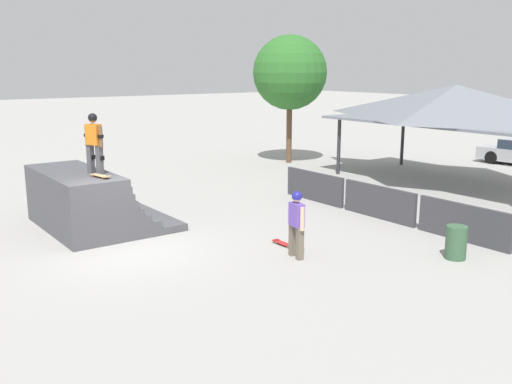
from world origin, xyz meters
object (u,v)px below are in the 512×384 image
object	(u,v)px
skateboard_on_deck	(101,176)
tree_beside_pavilion	(290,73)
trash_bin	(456,242)
skateboard_on_ground	(283,243)
skater_on_deck	(94,139)
bystander_walking	(297,219)

from	to	relation	value
skateboard_on_deck	tree_beside_pavilion	size ratio (longest dim) A/B	0.13
skateboard_on_deck	trash_bin	world-z (taller)	skateboard_on_deck
skateboard_on_ground	tree_beside_pavilion	size ratio (longest dim) A/B	0.13
skater_on_deck	tree_beside_pavilion	xyz separation A→B (m)	(-6.50, 12.55, 1.74)
skateboard_on_deck	tree_beside_pavilion	distance (m)	14.81
skateboard_on_ground	trash_bin	bearing A→B (deg)	-141.74
bystander_walking	skateboard_on_deck	bearing A→B (deg)	46.78
bystander_walking	skateboard_on_ground	bearing A→B (deg)	-10.50
skater_on_deck	bystander_walking	world-z (taller)	skater_on_deck
skater_on_deck	trash_bin	size ratio (longest dim) A/B	2.03
bystander_walking	tree_beside_pavilion	size ratio (longest dim) A/B	0.27
skater_on_deck	tree_beside_pavilion	bearing A→B (deg)	95.55
skateboard_on_deck	tree_beside_pavilion	xyz separation A→B (m)	(-7.19, 12.67, 2.68)
skateboard_on_deck	bystander_walking	xyz separation A→B (m)	(4.46, 3.29, -0.79)
skateboard_on_deck	trash_bin	distance (m)	9.56
skateboard_on_ground	tree_beside_pavilion	world-z (taller)	tree_beside_pavilion
skateboard_on_deck	trash_bin	bearing A→B (deg)	32.44
skateboard_on_deck	tree_beside_pavilion	world-z (taller)	tree_beside_pavilion
skater_on_deck	skateboard_on_ground	xyz separation A→B (m)	(4.18, 3.54, -2.68)
trash_bin	skater_on_deck	bearing A→B (deg)	-140.19
bystander_walking	tree_beside_pavilion	bearing A→B (deg)	-28.47
bystander_walking	skateboard_on_ground	distance (m)	1.41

